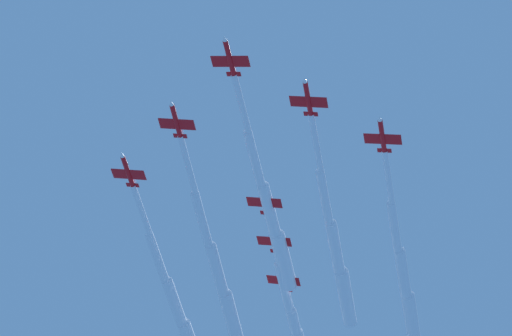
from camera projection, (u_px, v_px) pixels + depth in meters
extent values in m
cylinder|color=red|center=(230.00, 59.00, 223.31)|extent=(9.09, 3.11, 1.37)
cone|color=white|center=(225.00, 39.00, 220.24)|extent=(1.53, 1.53, 1.30)
cylinder|color=black|center=(235.00, 78.00, 226.20)|extent=(0.79, 1.13, 1.03)
ellipsoid|color=black|center=(228.00, 50.00, 222.44)|extent=(2.04, 1.28, 0.87)
cube|color=red|center=(230.00, 61.00, 223.60)|extent=(4.23, 8.45, 2.58)
cube|color=white|center=(248.00, 61.00, 222.32)|extent=(2.39, 1.14, 0.30)
cube|color=white|center=(213.00, 61.00, 224.99)|extent=(2.39, 1.14, 0.30)
cube|color=red|center=(234.00, 74.00, 225.61)|extent=(1.69, 3.25, 1.03)
cube|color=white|center=(235.00, 71.00, 226.29)|extent=(1.50, 0.93, 1.85)
cylinder|color=white|center=(242.00, 108.00, 230.99)|extent=(17.47, 5.15, 1.75)
cylinder|color=white|center=(255.00, 163.00, 240.33)|extent=(17.64, 6.00, 2.62)
cylinder|color=white|center=(270.00, 213.00, 249.42)|extent=(17.81, 6.86, 3.49)
cylinder|color=white|center=(284.00, 261.00, 258.50)|extent=(17.98, 7.72, 4.37)
cylinder|color=red|center=(308.00, 100.00, 229.33)|extent=(9.08, 3.34, 1.39)
cone|color=white|center=(305.00, 80.00, 226.25)|extent=(1.56, 1.58, 1.32)
cylinder|color=black|center=(311.00, 118.00, 232.23)|extent=(0.82, 1.15, 1.04)
ellipsoid|color=black|center=(307.00, 91.00, 228.46)|extent=(2.06, 1.33, 0.88)
cube|color=red|center=(309.00, 102.00, 229.63)|extent=(4.40, 8.42, 2.78)
cube|color=white|center=(326.00, 102.00, 228.33)|extent=(2.40, 1.19, 0.32)
cube|color=white|center=(292.00, 101.00, 231.02)|extent=(2.40, 1.19, 0.32)
cube|color=red|center=(311.00, 114.00, 231.64)|extent=(1.75, 3.24, 1.10)
cube|color=white|center=(312.00, 111.00, 232.32)|extent=(1.52, 1.00, 1.84)
cylinder|color=white|center=(317.00, 147.00, 237.21)|extent=(18.01, 5.72, 1.77)
cylinder|color=white|center=(325.00, 201.00, 246.91)|extent=(18.21, 6.58, 2.65)
cylinder|color=white|center=(336.00, 251.00, 256.36)|extent=(18.40, 7.44, 3.54)
cylinder|color=white|center=(346.00, 297.00, 265.80)|extent=(18.60, 8.31, 4.42)
cylinder|color=red|center=(176.00, 122.00, 232.11)|extent=(9.08, 3.37, 1.39)
cone|color=white|center=(171.00, 103.00, 229.02)|extent=(1.56, 1.58, 1.32)
cylinder|color=black|center=(181.00, 139.00, 235.01)|extent=(0.82, 1.15, 1.04)
ellipsoid|color=black|center=(175.00, 113.00, 231.23)|extent=(2.06, 1.34, 0.88)
cube|color=red|center=(177.00, 124.00, 232.40)|extent=(4.43, 8.42, 2.77)
cube|color=white|center=(193.00, 125.00, 231.12)|extent=(2.40, 1.19, 0.31)
cube|color=white|center=(161.00, 123.00, 233.79)|extent=(2.40, 1.19, 0.31)
cube|color=red|center=(180.00, 136.00, 234.42)|extent=(1.76, 3.24, 1.10)
cube|color=white|center=(182.00, 133.00, 235.10)|extent=(1.52, 1.01, 1.84)
cylinder|color=white|center=(189.00, 169.00, 240.15)|extent=(18.58, 5.91, 1.77)
cylinder|color=white|center=(203.00, 223.00, 250.17)|extent=(18.78, 6.77, 2.65)
cylinder|color=white|center=(218.00, 273.00, 259.94)|extent=(18.98, 7.63, 3.54)
cylinder|color=white|center=(232.00, 320.00, 269.70)|extent=(19.17, 8.49, 4.42)
cylinder|color=red|center=(382.00, 137.00, 235.71)|extent=(9.09, 3.23, 1.38)
cone|color=white|center=(380.00, 119.00, 232.64)|extent=(1.55, 1.55, 1.31)
cylinder|color=black|center=(385.00, 154.00, 238.61)|extent=(0.80, 1.14, 1.04)
ellipsoid|color=black|center=(382.00, 129.00, 234.84)|extent=(2.05, 1.31, 0.88)
cube|color=red|center=(383.00, 139.00, 236.01)|extent=(4.32, 8.44, 2.67)
cube|color=white|center=(400.00, 140.00, 234.72)|extent=(2.40, 1.16, 0.31)
cube|color=white|center=(366.00, 138.00, 237.40)|extent=(2.40, 1.16, 0.31)
cube|color=red|center=(384.00, 150.00, 238.02)|extent=(1.72, 3.24, 1.06)
cube|color=white|center=(385.00, 148.00, 238.70)|extent=(1.51, 0.97, 1.85)
cylinder|color=white|center=(389.00, 181.00, 243.42)|extent=(17.43, 5.37, 1.76)
cylinder|color=white|center=(395.00, 230.00, 252.77)|extent=(17.62, 6.23, 2.64)
cylinder|color=white|center=(403.00, 276.00, 261.87)|extent=(17.80, 7.09, 3.52)
cylinder|color=white|center=(411.00, 319.00, 270.96)|extent=(17.98, 7.95, 4.39)
cylinder|color=red|center=(128.00, 172.00, 243.16)|extent=(9.10, 3.14, 1.40)
cone|color=white|center=(122.00, 155.00, 240.09)|extent=(1.54, 1.56, 1.33)
cylinder|color=black|center=(134.00, 188.00, 246.05)|extent=(0.79, 1.15, 1.05)
ellipsoid|color=black|center=(127.00, 164.00, 242.29)|extent=(2.05, 1.30, 0.89)
cube|color=red|center=(129.00, 174.00, 243.45)|extent=(4.22, 8.35, 2.89)
cube|color=white|center=(144.00, 175.00, 242.06)|extent=(2.39, 1.13, 0.32)
cube|color=white|center=(114.00, 173.00, 244.95)|extent=(2.39, 1.13, 0.32)
cube|color=red|center=(133.00, 185.00, 245.46)|extent=(1.68, 3.21, 1.15)
cube|color=white|center=(134.00, 182.00, 246.12)|extent=(1.52, 1.00, 1.83)
cylinder|color=white|center=(143.00, 214.00, 250.88)|extent=(17.59, 5.21, 1.78)
cylinder|color=white|center=(158.00, 261.00, 260.28)|extent=(17.76, 6.08, 2.67)
cylinder|color=white|center=(175.00, 305.00, 269.42)|extent=(17.94, 6.95, 3.56)
cylinder|color=red|center=(264.00, 201.00, 246.83)|extent=(9.09, 3.24, 1.38)
cone|color=white|center=(260.00, 184.00, 243.75)|extent=(1.55, 1.56, 1.31)
cylinder|color=black|center=(268.00, 216.00, 249.73)|extent=(0.80, 1.14, 1.04)
ellipsoid|color=black|center=(263.00, 193.00, 245.96)|extent=(2.05, 1.31, 0.88)
cube|color=red|center=(264.00, 202.00, 247.12)|extent=(4.33, 8.43, 2.69)
cube|color=white|center=(280.00, 203.00, 245.83)|extent=(2.40, 1.16, 0.31)
cube|color=white|center=(249.00, 201.00, 248.52)|extent=(2.40, 1.16, 0.31)
cube|color=red|center=(267.00, 213.00, 249.13)|extent=(1.72, 3.24, 1.07)
cube|color=white|center=(268.00, 210.00, 249.81)|extent=(1.51, 0.97, 1.85)
cylinder|color=white|center=(274.00, 243.00, 254.88)|extent=(18.71, 5.66, 1.76)
cylinder|color=white|center=(285.00, 291.00, 264.93)|extent=(18.90, 6.52, 2.64)
cylinder|color=white|center=(297.00, 336.00, 274.73)|extent=(19.08, 7.38, 3.52)
cylinder|color=red|center=(274.00, 240.00, 255.32)|extent=(9.09, 3.17, 1.37)
cone|color=white|center=(270.00, 224.00, 252.25)|extent=(1.54, 1.54, 1.30)
cylinder|color=black|center=(277.00, 254.00, 258.22)|extent=(0.80, 1.13, 1.03)
ellipsoid|color=black|center=(273.00, 232.00, 254.45)|extent=(2.05, 1.29, 0.87)
cube|color=red|center=(274.00, 241.00, 255.62)|extent=(4.28, 8.46, 2.58)
cube|color=white|center=(290.00, 242.00, 254.35)|extent=(2.39, 1.15, 0.30)
cube|color=white|center=(259.00, 240.00, 256.99)|extent=(2.39, 1.15, 0.30)
cube|color=red|center=(277.00, 251.00, 257.63)|extent=(1.70, 3.25, 1.03)
cube|color=white|center=(278.00, 248.00, 258.31)|extent=(1.51, 0.94, 1.85)
cylinder|color=white|center=(283.00, 276.00, 262.66)|extent=(16.12, 4.98, 1.75)
cylinder|color=white|center=(292.00, 315.00, 271.29)|extent=(16.30, 5.83, 2.62)
cylinder|color=red|center=(283.00, 279.00, 263.03)|extent=(9.09, 3.19, 1.39)
cone|color=white|center=(279.00, 264.00, 259.96)|extent=(1.54, 1.56, 1.32)
cylinder|color=black|center=(287.00, 293.00, 265.92)|extent=(0.80, 1.14, 1.04)
ellipsoid|color=black|center=(282.00, 272.00, 262.16)|extent=(2.05, 1.30, 0.88)
cube|color=red|center=(283.00, 281.00, 263.32)|extent=(4.28, 8.41, 2.76)
cube|color=white|center=(298.00, 282.00, 262.00)|extent=(2.39, 1.15, 0.31)
cube|color=white|center=(269.00, 279.00, 264.75)|extent=(2.39, 1.15, 0.31)
cube|color=red|center=(286.00, 290.00, 265.33)|extent=(1.70, 3.23, 1.09)
cube|color=white|center=(287.00, 287.00, 266.00)|extent=(1.51, 0.98, 1.84)
cylinder|color=white|center=(292.00, 315.00, 270.90)|extent=(18.09, 5.42, 1.77)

